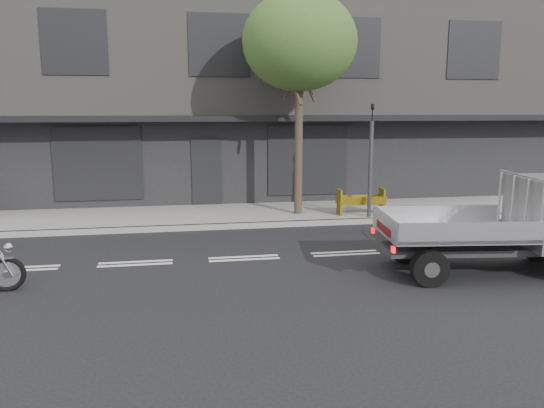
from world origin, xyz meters
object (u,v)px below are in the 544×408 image
(flatbed_ute, at_px, (540,216))
(traffic_light_pole, at_px, (370,167))
(street_tree, at_px, (300,42))
(construction_barrier, at_px, (363,202))

(flatbed_ute, bearing_deg, traffic_light_pole, 114.32)
(traffic_light_pole, distance_m, flatbed_ute, 5.65)
(street_tree, distance_m, traffic_light_pole, 4.23)
(flatbed_ute, xyz_separation_m, construction_barrier, (-1.79, 5.61, -0.62))
(construction_barrier, bearing_deg, street_tree, 162.20)
(construction_barrier, bearing_deg, traffic_light_pole, -66.71)
(traffic_light_pole, relative_size, flatbed_ute, 0.76)
(street_tree, height_order, flatbed_ute, street_tree)
(traffic_light_pole, bearing_deg, flatbed_ute, -72.55)
(street_tree, bearing_deg, flatbed_ute, -59.33)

